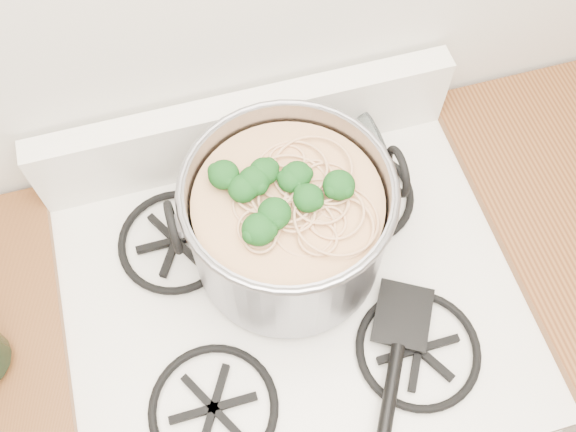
{
  "coord_description": "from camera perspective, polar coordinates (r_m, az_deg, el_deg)",
  "views": [
    {
      "loc": [
        -0.11,
        0.89,
        1.93
      ],
      "look_at": [
        0.01,
        1.34,
        1.05
      ],
      "focal_mm": 40.0,
      "sensor_mm": 36.0,
      "label": 1
    }
  ],
  "objects": [
    {
      "name": "stock_pot",
      "position": [
        1.02,
        -0.0,
        -0.6
      ],
      "size": [
        0.36,
        0.33,
        0.22
      ],
      "color": "gray",
      "rests_on": "gas_range"
    },
    {
      "name": "spatula",
      "position": [
        1.07,
        10.24,
        -8.53
      ],
      "size": [
        0.41,
        0.41,
        0.02
      ],
      "primitive_type": null,
      "rotation": [
        0.0,
        0.0,
        -0.52
      ],
      "color": "black",
      "rests_on": "gas_range"
    },
    {
      "name": "counter_left",
      "position": [
        1.57,
        -18.68,
        -17.25
      ],
      "size": [
        0.25,
        0.65,
        0.92
      ],
      "color": "silver",
      "rests_on": "ground"
    },
    {
      "name": "gas_range",
      "position": [
        1.54,
        0.29,
        -13.36
      ],
      "size": [
        0.76,
        0.66,
        0.92
      ],
      "color": "white",
      "rests_on": "ground"
    },
    {
      "name": "glass_bowl",
      "position": [
        1.17,
        2.7,
        3.85
      ],
      "size": [
        0.11,
        0.11,
        0.02
      ],
      "primitive_type": "imported",
      "rotation": [
        0.0,
        0.0,
        -0.08
      ],
      "color": "white",
      "rests_on": "gas_range"
    }
  ]
}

